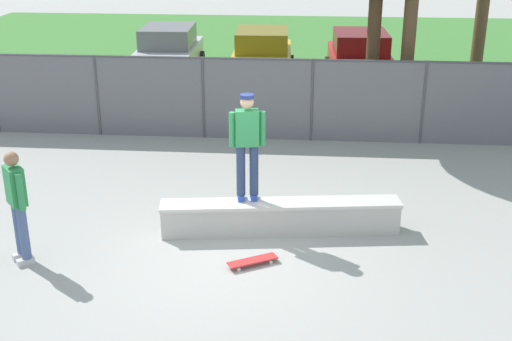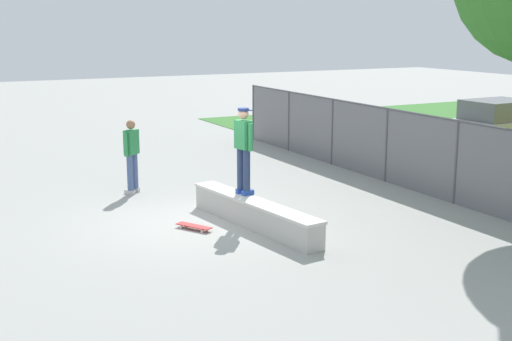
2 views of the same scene
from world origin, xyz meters
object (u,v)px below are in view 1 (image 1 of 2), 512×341
skateboarder (247,142)px  bystander (17,202)px  car_red (360,59)px  concrete_ledge (281,217)px  skateboard (253,261)px  car_silver (168,52)px  car_yellow (262,57)px

skateboarder → bystander: (-3.38, -1.40, -0.58)m
car_red → bystander: (-5.89, -11.92, 0.17)m
concrete_ledge → car_red: (1.94, 10.56, 0.56)m
skateboard → car_red: car_red is taller
car_silver → concrete_ledge: bearing=-69.1°
car_red → bystander: bearing=-116.3°
skateboard → car_silver: 12.89m
car_red → concrete_ledge: bearing=-100.4°
concrete_ledge → bystander: (-3.95, -1.36, 0.73)m
car_silver → car_red: same height
skateboarder → car_yellow: bearing=93.0°
car_silver → car_yellow: (3.11, -0.42, 0.00)m
bystander → concrete_ledge: bearing=19.0°
concrete_ledge → skateboarder: skateboarder is taller
bystander → car_silver: bearing=91.3°
car_yellow → bystander: (-2.82, -12.02, 0.17)m
concrete_ledge → car_silver: car_silver is taller
car_silver → bystander: (0.29, -12.44, 0.17)m
skateboarder → car_silver: bearing=108.4°
bystander → car_red: bearing=63.7°
skateboard → car_silver: size_ratio=0.19×
car_yellow → bystander: 12.35m
concrete_ledge → skateboard: 1.26m
skateboarder → concrete_ledge: bearing=-4.4°
car_silver → car_yellow: size_ratio=1.00×
skateboarder → car_red: size_ratio=0.43×
car_red → bystander: size_ratio=2.34×
car_yellow → car_red: (3.07, -0.10, 0.00)m
skateboarder → car_red: bearing=76.6°
concrete_ledge → car_silver: 11.88m
skateboard → bystander: bystander is taller
skateboarder → car_yellow: 10.66m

